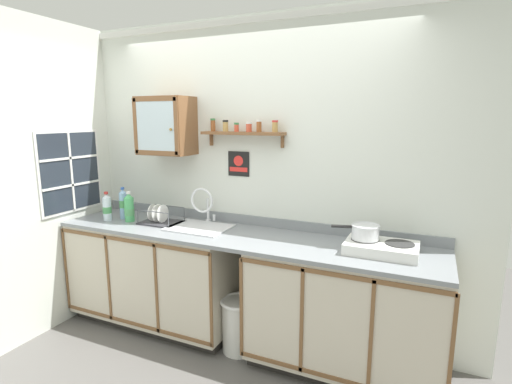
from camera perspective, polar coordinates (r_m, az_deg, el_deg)
floor at (r=3.28m, az=-5.32°, el=-23.21°), size 6.17×6.17×0.00m
back_wall at (r=3.32m, az=-0.37°, el=2.06°), size 3.77×0.07×2.64m
side_wall_left at (r=3.66m, az=-30.73°, el=1.20°), size 0.05×3.40×2.64m
lower_cabinet_run at (r=3.69m, az=-14.30°, el=-11.52°), size 1.54×0.64×0.90m
lower_cabinet_run_right at (r=3.02m, az=12.87°, el=-16.69°), size 1.38×0.64×0.90m
countertop at (r=3.12m, az=-2.98°, el=-6.42°), size 3.13×0.66×0.03m
backsplash at (r=3.36m, az=-0.61°, el=-4.13°), size 3.13×0.02×0.08m
sink at (r=3.32m, az=-8.21°, el=-5.14°), size 0.50×0.42×0.43m
hot_plate_stove at (r=2.81m, az=17.83°, el=-7.76°), size 0.48×0.32×0.08m
saucepan at (r=2.81m, az=15.62°, el=-5.55°), size 0.33×0.19×0.10m
bottle_soda_green_0 at (r=3.63m, az=-18.02°, el=-2.28°), size 0.09×0.09×0.27m
bottle_water_blue_1 at (r=3.74m, az=-18.79°, el=-1.66°), size 0.07×0.07×0.29m
bottle_water_clear_2 at (r=3.74m, az=-20.92°, el=-2.14°), size 0.08×0.08×0.26m
dish_rack at (r=3.52m, az=-13.80°, el=-3.83°), size 0.35×0.25×0.17m
wall_cabinet at (r=3.53m, az=-13.02°, el=9.39°), size 0.47×0.32×0.50m
spice_shelf at (r=3.22m, az=-1.95°, el=8.82°), size 0.72×0.14×0.23m
warning_sign at (r=3.33m, az=-2.55°, el=4.11°), size 0.20×0.01×0.21m
window at (r=3.88m, az=-25.48°, el=2.71°), size 0.03×0.65×0.73m
trash_bin at (r=3.27m, az=-2.47°, el=-18.69°), size 0.30×0.30×0.43m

